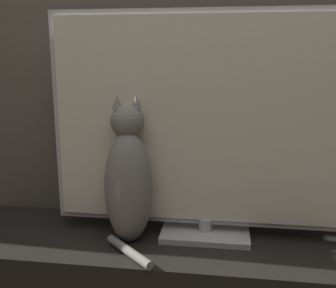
# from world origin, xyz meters

# --- Properties ---
(tv) EXTENTS (1.05, 0.18, 0.76)m
(tv) POSITION_xyz_m (0.19, 1.03, 0.86)
(tv) COLOR #B7B7BC
(tv) RESTS_ON tv_stand
(cat) EXTENTS (0.21, 0.28, 0.49)m
(cat) POSITION_xyz_m (-0.06, 0.95, 0.69)
(cat) COLOR gray
(cat) RESTS_ON tv_stand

